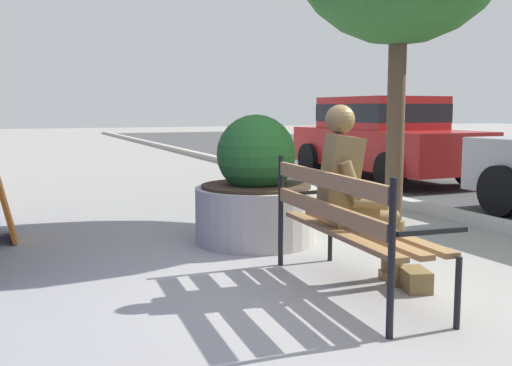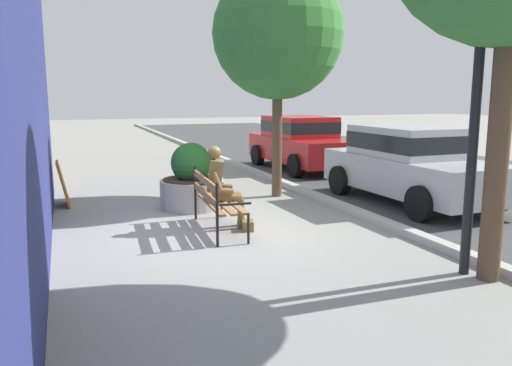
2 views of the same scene
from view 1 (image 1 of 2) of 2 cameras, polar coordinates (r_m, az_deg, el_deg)
name	(u,v)px [view 1 (image 1 of 2)]	position (r m, az deg, el deg)	size (l,w,h in m)	color
ground_plane	(337,301)	(4.33, 7.71, -10.99)	(80.00, 80.00, 0.00)	gray
park_bench	(346,220)	(4.39, 8.51, -3.45)	(1.83, 0.65, 0.95)	olive
bronze_statue_seated	(359,198)	(4.61, 9.75, -1.42)	(0.79, 0.81, 1.37)	brown
concrete_planter	(256,192)	(6.02, 0.00, -0.89)	(1.22, 1.22, 1.28)	#A8A399
parked_car_red	(383,135)	(11.62, 11.92, 4.45)	(4.14, 2.00, 1.56)	#B21E1E
leaning_signboard	(3,196)	(6.65, -22.89, -1.18)	(0.70, 0.04, 0.90)	#C6661E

